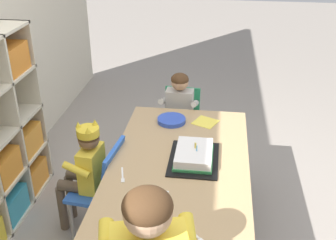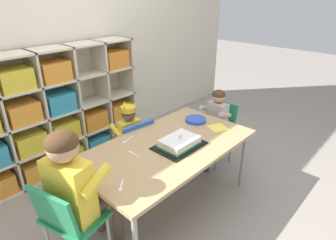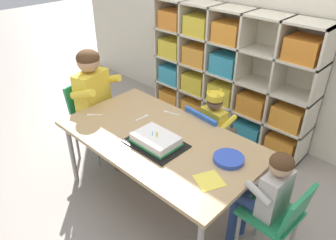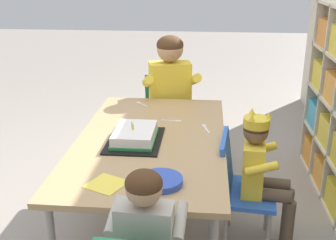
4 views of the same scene
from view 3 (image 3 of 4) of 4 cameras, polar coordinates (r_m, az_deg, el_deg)
ground at (r=2.67m, az=-1.38°, el=-13.82°), size 16.00×16.00×0.00m
classroom_back_wall at (r=3.16m, az=18.63°, el=19.22°), size 5.60×0.10×2.64m
storage_cubby_shelf at (r=3.35m, az=9.73°, el=7.53°), size 1.80×0.31×1.27m
activity_table at (r=2.31m, az=-1.55°, el=-3.79°), size 1.46×0.82×0.61m
classroom_chair_blue at (r=2.70m, az=6.90°, el=-3.22°), size 0.39×0.34×0.65m
child_with_crown at (r=2.71m, az=8.64°, el=-0.26°), size 0.31×0.31×0.80m
classroom_chair_adult_side at (r=3.00m, az=-13.63°, el=1.42°), size 0.40×0.44×0.72m
adult_helper_seated at (r=2.84m, az=-12.38°, el=4.32°), size 0.47×0.45×1.04m
classroom_chair_guest_side at (r=2.09m, az=18.97°, el=-15.98°), size 0.35×0.33×0.66m
guest_at_table_side at (r=2.03m, az=17.15°, el=-12.14°), size 0.31×0.30×0.84m
birthday_cake_on_tray at (r=2.19m, az=-2.18°, el=-3.68°), size 0.40×0.29×0.11m
paper_plate_stack at (r=2.09m, az=10.76°, el=-6.82°), size 0.20×0.20×0.03m
paper_napkin_square at (r=1.93m, az=7.34°, el=-10.67°), size 0.20×0.20×0.00m
fork_near_child_seat at (r=2.57m, az=0.51°, el=1.27°), size 0.14×0.05×0.00m
fork_scattered_mid_table at (r=2.61m, az=-13.14°, el=0.92°), size 0.10×0.10×0.00m
fork_by_napkin at (r=2.52m, az=-4.54°, el=0.46°), size 0.02×0.12×0.00m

